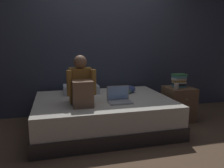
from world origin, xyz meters
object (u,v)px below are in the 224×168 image
object	(u,v)px
pillow	(81,89)
person_sitting	(81,86)
mug	(176,86)
bed	(103,114)
laptop	(119,98)
book_stack	(179,80)
clothes_pile	(127,89)
nightstand	(179,104)

from	to	relation	value
pillow	person_sitting	bearing A→B (deg)	-95.99
mug	person_sitting	bearing A→B (deg)	-174.37
bed	laptop	world-z (taller)	laptop
bed	book_stack	size ratio (longest dim) A/B	8.70
pillow	book_stack	xyz separation A→B (m)	(1.57, -0.38, 0.14)
book_stack	clothes_pile	bearing A→B (deg)	165.14
person_sitting	mug	world-z (taller)	person_sitting
mug	clothes_pile	distance (m)	0.79
laptop	pillow	size ratio (longest dim) A/B	0.57
book_stack	bed	bearing A→B (deg)	-176.71
pillow	bed	bearing A→B (deg)	-58.81
bed	person_sitting	size ratio (longest dim) A/B	3.05
book_stack	mug	xyz separation A→B (m)	(-0.13, -0.14, -0.07)
bed	nightstand	world-z (taller)	nightstand
nightstand	mug	size ratio (longest dim) A/B	6.24
nightstand	mug	xyz separation A→B (m)	(-0.13, -0.12, 0.33)
mug	clothes_pile	bearing A→B (deg)	152.62
laptop	pillow	world-z (taller)	laptop
pillow	book_stack	world-z (taller)	book_stack
bed	laptop	xyz separation A→B (m)	(0.17, -0.26, 0.29)
person_sitting	pillow	distance (m)	0.70
person_sitting	laptop	world-z (taller)	person_sitting
bed	nightstand	distance (m)	1.30
book_stack	clothes_pile	size ratio (longest dim) A/B	0.80
book_stack	clothes_pile	xyz separation A→B (m)	(-0.83, 0.22, -0.15)
person_sitting	book_stack	bearing A→B (deg)	10.10
bed	person_sitting	distance (m)	0.64
nightstand	laptop	distance (m)	1.19
nightstand	person_sitting	world-z (taller)	person_sitting
mug	laptop	bearing A→B (deg)	-169.09
nightstand	person_sitting	bearing A→B (deg)	-170.70
bed	mug	world-z (taller)	mug
pillow	nightstand	bearing A→B (deg)	-14.23
laptop	pillow	xyz separation A→B (m)	(-0.45, 0.71, 0.01)
bed	laptop	distance (m)	0.43
clothes_pile	bed	bearing A→B (deg)	-147.83
laptop	book_stack	bearing A→B (deg)	16.61
person_sitting	pillow	xyz separation A→B (m)	(0.07, 0.67, -0.19)
book_stack	mug	size ratio (longest dim) A/B	2.55
nightstand	pillow	distance (m)	1.64
laptop	person_sitting	bearing A→B (deg)	175.26
pillow	mug	size ratio (longest dim) A/B	6.22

